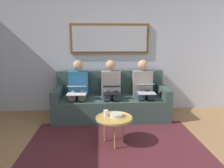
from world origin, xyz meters
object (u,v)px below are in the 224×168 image
(coffee_table, at_px, (114,118))
(cup, at_px, (106,113))
(bowl, at_px, (116,115))
(laptop_silver, at_px, (146,88))
(laptop_black, at_px, (112,90))
(laptop_white, at_px, (77,90))
(framed_mirror, at_px, (110,39))
(person_right, at_px, (78,88))
(couch, at_px, (111,101))
(person_left, at_px, (143,87))
(person_middle, at_px, (111,88))

(coffee_table, bearing_deg, cup, -30.16)
(bowl, bearing_deg, laptop_silver, -124.87)
(cup, xyz_separation_m, laptop_silver, (-0.77, -0.85, 0.17))
(laptop_black, height_order, laptop_white, laptop_white)
(framed_mirror, relative_size, person_right, 1.45)
(couch, relative_size, person_right, 1.93)
(cup, bearing_deg, person_left, -125.56)
(couch, relative_size, coffee_table, 4.09)
(cup, bearing_deg, laptop_silver, -132.26)
(framed_mirror, bearing_deg, bowl, 90.66)
(couch, xyz_separation_m, laptop_white, (0.64, 0.31, 0.32))
(couch, relative_size, bowl, 11.76)
(person_left, distance_m, laptop_white, 1.30)
(framed_mirror, bearing_deg, person_left, 144.47)
(coffee_table, distance_m, person_middle, 1.17)
(person_left, xyz_separation_m, laptop_black, (0.64, 0.24, 0.01))
(laptop_silver, distance_m, person_middle, 0.68)
(laptop_silver, bearing_deg, person_right, -10.20)
(laptop_silver, xyz_separation_m, person_middle, (0.64, -0.23, -0.02))
(person_right, bearing_deg, framed_mirror, -144.47)
(person_left, height_order, laptop_black, person_left)
(cup, distance_m, laptop_white, 0.99)
(couch, distance_m, cup, 1.17)
(coffee_table, bearing_deg, framed_mirror, -90.56)
(coffee_table, height_order, laptop_silver, laptop_silver)
(laptop_black, bearing_deg, framed_mirror, -90.00)
(laptop_silver, height_order, person_right, person_right)
(person_right, bearing_deg, couch, -173.87)
(framed_mirror, distance_m, person_left, 1.23)
(couch, distance_m, laptop_black, 0.44)
(coffee_table, bearing_deg, person_middle, -90.79)
(bowl, distance_m, laptop_silver, 1.10)
(coffee_table, relative_size, bowl, 2.87)
(person_right, xyz_separation_m, laptop_white, (0.00, 0.24, 0.02))
(coffee_table, bearing_deg, laptop_black, -91.00)
(coffee_table, xyz_separation_m, cup, (0.12, -0.07, 0.06))
(cup, distance_m, person_middle, 1.10)
(couch, height_order, person_middle, person_middle)
(laptop_white, bearing_deg, laptop_black, 179.85)
(laptop_white, bearing_deg, coffee_table, 124.56)
(person_left, height_order, person_right, same)
(cup, relative_size, person_left, 0.08)
(person_left, bearing_deg, laptop_silver, 90.00)
(person_right, bearing_deg, cup, 115.14)
(coffee_table, height_order, cup, cup)
(bowl, height_order, person_middle, person_middle)
(framed_mirror, height_order, laptop_black, framed_mirror)
(couch, xyz_separation_m, cup, (0.13, 1.15, 0.15))
(couch, xyz_separation_m, person_middle, (0.00, 0.07, 0.30))
(couch, bearing_deg, person_left, 173.87)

